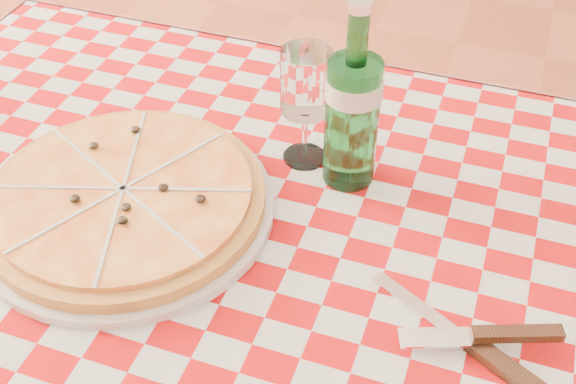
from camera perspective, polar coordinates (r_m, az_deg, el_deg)
name	(u,v)px	position (r m, az deg, el deg)	size (l,w,h in m)	color
dining_table	(287,323)	(0.89, -0.06, -10.33)	(1.20, 0.80, 0.75)	brown
tablecloth	(287,272)	(0.82, -0.07, -6.31)	(1.30, 0.90, 0.01)	#A30A0C
pizza_plate	(125,197)	(0.89, -12.78, -0.41)	(0.36, 0.36, 0.05)	#BD833F
water_bottle	(353,97)	(0.86, 5.19, 7.51)	(0.07, 0.07, 0.25)	#1A6828
wine_glass	(305,108)	(0.91, 1.38, 6.67)	(0.06, 0.06, 0.16)	white
cutlery	(470,338)	(0.76, 14.22, -11.10)	(0.23, 0.19, 0.03)	silver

